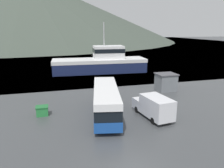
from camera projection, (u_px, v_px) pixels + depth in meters
water_surface at (59, 42)px, 146.65m from camera, size 240.00×240.00×0.00m
hill_backdrop at (30, 9)px, 163.98m from camera, size 213.76×213.76×45.95m
tour_bus at (106, 100)px, 23.83m from camera, size 4.60×10.96×3.11m
delivery_van at (154, 106)px, 23.20m from camera, size 2.73×5.68×2.44m
fishing_boat at (101, 62)px, 47.29m from camera, size 20.26×6.81×10.55m
storage_bin at (42, 111)px, 24.00m from camera, size 1.35×1.16×1.05m
dock_kiosk at (166, 82)px, 33.43m from camera, size 2.97×2.71×2.64m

